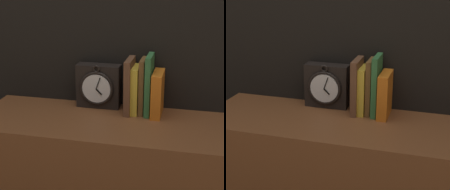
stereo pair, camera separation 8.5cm
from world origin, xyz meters
TOP-DOWN VIEW (x-y plane):
  - wall_back at (0.00, 0.22)m, footprint 6.00×0.05m
  - clock at (-0.10, 0.15)m, footprint 0.19×0.08m
  - book_slot0_brown at (0.05, 0.12)m, footprint 0.03×0.14m
  - book_slot1_yellow at (0.08, 0.13)m, footprint 0.03×0.12m
  - book_slot2_brown at (0.10, 0.13)m, footprint 0.02×0.12m
  - book_slot3_green at (0.13, 0.12)m, footprint 0.02×0.13m
  - book_slot4_orange at (0.17, 0.12)m, footprint 0.04×0.15m

SIDE VIEW (x-z plane):
  - book_slot4_orange at x=0.17m, z-range 0.84..1.03m
  - clock at x=-0.10m, z-range 0.84..1.04m
  - book_slot1_yellow at x=0.08m, z-range 0.84..1.04m
  - book_slot0_brown at x=0.05m, z-range 0.84..1.08m
  - book_slot2_brown at x=0.10m, z-range 0.84..1.08m
  - book_slot3_green at x=0.13m, z-range 0.84..1.10m
  - wall_back at x=0.00m, z-range 0.00..2.60m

